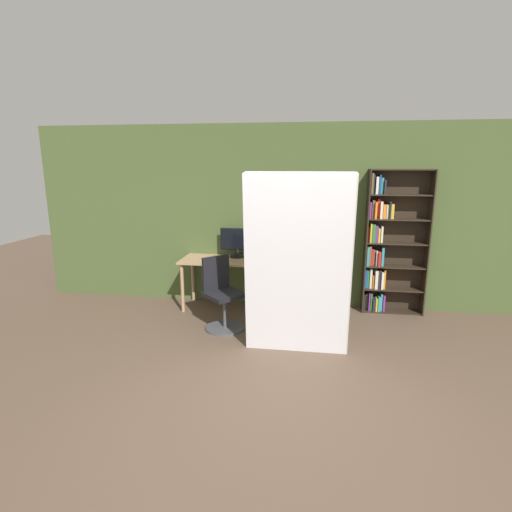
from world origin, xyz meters
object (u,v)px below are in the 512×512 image
monitor (237,242)px  mattress_near (298,266)px  mattress_far (299,261)px  bookshelf (388,245)px  office_chair (222,300)px

monitor → mattress_near: 1.76m
monitor → mattress_far: (0.97, -1.24, 0.03)m
monitor → bookshelf: bearing=1.2°
monitor → office_chair: bearing=-91.8°
mattress_near → office_chair: bearing=151.5°
bookshelf → mattress_far: (-1.21, -1.28, 0.03)m
office_chair → bookshelf: size_ratio=0.46×
office_chair → mattress_far: size_ratio=0.46×
office_chair → mattress_near: (1.00, -0.54, 0.64)m
mattress_near → mattress_far: size_ratio=1.00×
office_chair → mattress_near: bearing=-28.5°
office_chair → mattress_far: (1.00, -0.32, 0.63)m
bookshelf → mattress_near: bookshelf is taller
mattress_near → mattress_far: (0.00, 0.22, -0.00)m
mattress_far → office_chair: bearing=162.2°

